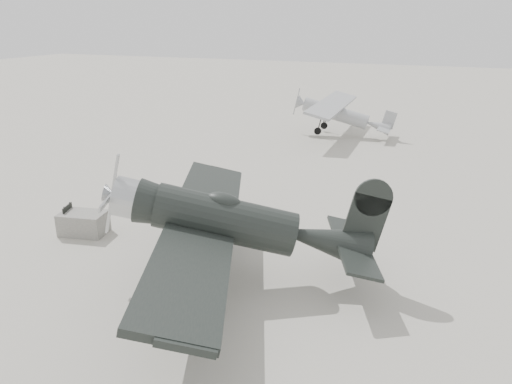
# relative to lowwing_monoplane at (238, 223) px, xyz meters

# --- Properties ---
(ground) EXTENTS (160.00, 160.00, 0.00)m
(ground) POSITION_rel_lowwing_monoplane_xyz_m (-2.45, 3.27, -2.14)
(ground) COLOR #ABA698
(ground) RESTS_ON ground
(lowwing_monoplane) EXTENTS (9.19, 12.33, 4.04)m
(lowwing_monoplane) POSITION_rel_lowwing_monoplane_xyz_m (0.00, 0.00, 0.00)
(lowwing_monoplane) COLOR black
(lowwing_monoplane) RESTS_ON ground
(highwing_monoplane) EXTENTS (7.38, 10.34, 2.95)m
(highwing_monoplane) POSITION_rel_lowwing_monoplane_xyz_m (-1.77, 22.68, -0.29)
(highwing_monoplane) COLOR #9FA2A4
(highwing_monoplane) RESTS_ON ground
(equipment_block) EXTENTS (2.00, 1.45, 0.91)m
(equipment_block) POSITION_rel_lowwing_monoplane_xyz_m (-7.51, 1.27, -1.68)
(equipment_block) COLOR slate
(equipment_block) RESTS_ON ground
(sign_board) EXTENTS (0.30, 0.79, 1.17)m
(sign_board) POSITION_rel_lowwing_monoplane_xyz_m (-8.26, 1.27, -1.43)
(sign_board) COLOR #333333
(sign_board) RESTS_ON ground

